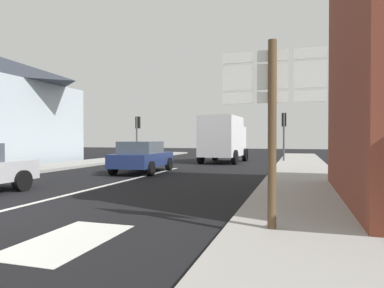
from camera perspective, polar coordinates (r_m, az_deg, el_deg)
ground_plane at (r=16.89m, az=-4.85°, el=-4.55°), size 80.00×80.00×0.00m
sidewalk_right at (r=13.71m, az=17.92°, el=-5.57°), size 2.79×44.00×0.14m
sidewalk_left at (r=18.70m, az=-26.10°, el=-3.90°), size 2.79×44.00×0.14m
lane_centre_stripe at (r=13.28m, az=-11.29°, el=-6.03°), size 0.16×12.00×0.01m
lane_turn_arrow at (r=5.98m, az=-19.66°, el=-14.66°), size 1.20×2.20×0.01m
sedan_far at (r=16.48m, az=-8.16°, el=-2.05°), size 2.19×4.31×1.47m
delivery_truck at (r=23.22m, az=5.17°, el=1.01°), size 2.67×5.09×3.05m
route_sign_post at (r=5.80m, az=13.07°, el=4.83°), size 1.66×0.14×3.20m
traffic_light_far_left at (r=26.68m, az=-8.94°, el=2.66°), size 0.30×0.49×3.28m
traffic_light_far_right at (r=23.91m, az=14.89°, el=2.90°), size 0.30×0.49×3.31m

